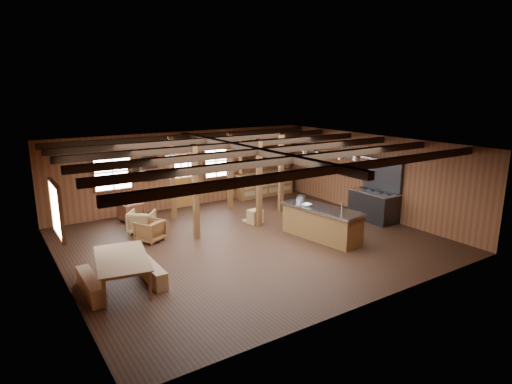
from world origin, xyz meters
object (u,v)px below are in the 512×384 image
commercial_range (375,200)px  armchair_c (142,222)px  armchair_a (150,231)px  armchair_b (131,211)px  kitchen_island (322,223)px  dining_table (125,272)px

commercial_range → armchair_c: bearing=156.6°
armchair_a → armchair_c: armchair_c is taller
armchair_c → armchair_b: bearing=-57.8°
commercial_range → armchair_b: (-6.91, 4.36, -0.34)m
armchair_a → armchair_b: armchair_b is taller
kitchen_island → commercial_range: commercial_range is taller
dining_table → armchair_c: dining_table is taller
commercial_range → dining_table: commercial_range is taller
kitchen_island → armchair_a: bearing=140.5°
armchair_a → armchair_c: size_ratio=0.93×
armchair_a → armchair_c: (0.06, 0.91, 0.02)m
commercial_range → armchair_a: (-7.07, 2.12, -0.35)m
armchair_b → commercial_range: bearing=138.8°
commercial_range → dining_table: bearing=-177.4°
commercial_range → armchair_b: size_ratio=2.95×
dining_table → armchair_b: 5.02m
armchair_c → commercial_range: bearing=-167.3°
armchair_b → armchair_a: bearing=77.2°
kitchen_island → armchair_c: kitchen_island is taller
armchair_c → dining_table: bearing=101.9°
dining_table → armchair_b: bearing=-8.5°
kitchen_island → armchair_a: 5.01m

